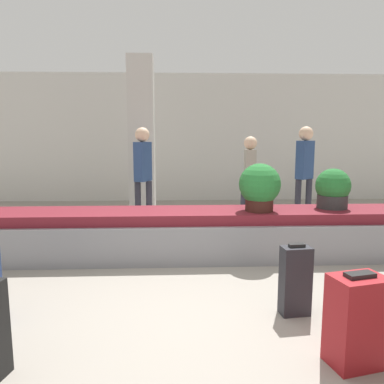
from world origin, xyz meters
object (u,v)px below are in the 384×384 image
(potted_plant_0, at_px, (333,189))
(traveler_2, at_px, (305,166))
(potted_plant_1, at_px, (260,187))
(pillar, at_px, (142,139))
(traveler_1, at_px, (143,168))
(traveler_0, at_px, (250,174))
(suitcase_5, at_px, (357,321))
(suitcase_0, at_px, (295,280))

(potted_plant_0, height_order, traveler_2, traveler_2)
(potted_plant_0, relative_size, potted_plant_1, 0.87)
(pillar, height_order, potted_plant_1, pillar)
(potted_plant_0, distance_m, traveler_1, 3.16)
(potted_plant_1, relative_size, traveler_0, 0.39)
(suitcase_5, bearing_deg, traveler_2, 62.99)
(suitcase_0, height_order, traveler_1, traveler_1)
(traveler_1, bearing_deg, pillar, 33.60)
(potted_plant_0, xyz_separation_m, potted_plant_1, (-1.07, -0.17, 0.06))
(potted_plant_0, xyz_separation_m, traveler_0, (-0.88, 1.46, 0.06))
(potted_plant_0, bearing_deg, traveler_0, 121.17)
(suitcase_5, xyz_separation_m, potted_plant_0, (0.89, 2.61, 0.58))
(suitcase_5, relative_size, potted_plant_1, 1.09)
(traveler_1, xyz_separation_m, traveler_2, (2.93, 0.12, 0.02))
(potted_plant_1, distance_m, traveler_1, 2.40)
(pillar, height_order, traveler_1, pillar)
(suitcase_5, bearing_deg, suitcase_0, 90.76)
(potted_plant_0, bearing_deg, suitcase_0, -120.94)
(suitcase_0, relative_size, traveler_1, 0.38)
(suitcase_0, relative_size, suitcase_5, 0.97)
(potted_plant_0, relative_size, traveler_0, 0.34)
(pillar, xyz_separation_m, potted_plant_0, (2.87, -2.54, -0.68))
(suitcase_0, bearing_deg, suitcase_5, -82.79)
(pillar, xyz_separation_m, traveler_1, (0.10, -1.02, -0.51))
(traveler_1, bearing_deg, suitcase_5, -127.56)
(suitcase_5, bearing_deg, potted_plant_1, 81.06)
(suitcase_0, height_order, traveler_2, traveler_2)
(traveler_0, relative_size, traveler_1, 0.91)
(suitcase_0, xyz_separation_m, traveler_0, (0.21, 3.27, 0.65))
(potted_plant_0, height_order, potted_plant_1, potted_plant_1)
(suitcase_0, xyz_separation_m, potted_plant_1, (0.02, 1.65, 0.65))
(suitcase_0, relative_size, traveler_0, 0.41)
(potted_plant_0, distance_m, traveler_0, 1.71)
(traveler_1, bearing_deg, potted_plant_1, -106.85)
(potted_plant_1, bearing_deg, traveler_1, 135.14)
(suitcase_5, xyz_separation_m, traveler_1, (-1.87, 4.13, 0.76))
(potted_plant_0, bearing_deg, potted_plant_1, -171.06)
(pillar, distance_m, potted_plant_0, 3.89)
(suitcase_0, bearing_deg, traveler_1, 110.09)
(pillar, height_order, suitcase_0, pillar)
(suitcase_5, distance_m, potted_plant_0, 2.82)
(potted_plant_1, height_order, traveler_2, traveler_2)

